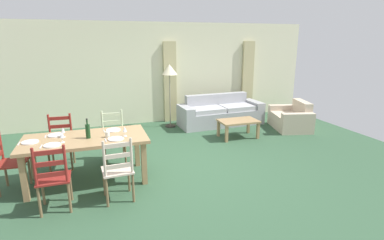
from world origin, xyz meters
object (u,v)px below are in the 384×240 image
wine_glass_near_right (125,130)px  coffee_cup_primary (107,135)px  dining_chair_head_west (8,161)px  coffee_table (238,123)px  armchair_upholstered (292,119)px  dining_chair_near_left (53,178)px  wine_bottle (88,131)px  couch (220,114)px  dining_chair_far_right (114,137)px  dining_chair_near_right (118,170)px  dining_table (86,143)px  wine_glass_near_left (62,135)px  wine_glass_far_left (63,131)px  dining_chair_far_left (61,142)px  standing_lamp (169,73)px

wine_glass_near_right → coffee_cup_primary: wine_glass_near_right is taller
dining_chair_head_west → wine_glass_near_right: dining_chair_head_west is taller
coffee_table → armchair_upholstered: bearing=7.9°
dining_chair_head_west → coffee_cup_primary: size_ratio=10.67×
dining_chair_near_left → coffee_cup_primary: dining_chair_near_left is taller
wine_bottle → couch: bearing=37.1°
dining_chair_far_right → coffee_cup_primary: (-0.14, -0.86, 0.32)m
coffee_cup_primary → dining_chair_far_right: bearing=80.9°
dining_chair_far_right → coffee_table: bearing=10.3°
wine_bottle → wine_glass_near_right: 0.56m
dining_chair_near_right → couch: size_ratio=0.41×
coffee_cup_primary → coffee_table: coffee_cup_primary is taller
dining_table → coffee_table: dining_table is taller
dining_chair_far_right → wine_glass_near_left: dining_chair_far_right is taller
wine_bottle → dining_chair_near_left: bearing=-122.2°
dining_chair_near_left → wine_glass_near_left: bearing=81.3°
dining_chair_near_left → wine_glass_far_left: dining_chair_near_left is taller
wine_glass_near_left → wine_glass_far_left: same height
coffee_table → wine_glass_far_left: bearing=-162.4°
dining_chair_near_right → coffee_table: size_ratio=1.07×
wine_glass_near_left → couch: bearing=35.3°
dining_chair_near_right → dining_chair_far_right: (0.06, 1.55, 0.00)m
dining_chair_near_left → dining_chair_head_west: bearing=130.5°
armchair_upholstered → couch: bearing=148.8°
wine_glass_near_right → wine_glass_near_left: bearing=-179.4°
dining_chair_head_west → dining_chair_far_left: bearing=47.1°
wine_glass_near_right → standing_lamp: size_ratio=0.10×
wine_glass_far_left → coffee_table: (3.68, 1.16, -0.51)m
armchair_upholstered → wine_glass_near_right: bearing=-159.6°
dining_chair_near_left → coffee_table: 4.30m
dining_chair_far_right → wine_bottle: wine_bottle is taller
dining_table → dining_chair_near_right: dining_chair_near_right is taller
wine_glass_near_left → couch: size_ratio=0.07×
armchair_upholstered → dining_chair_far_left: bearing=-172.2°
couch → coffee_table: 1.22m
coffee_cup_primary → coffee_table: size_ratio=0.10×
dining_chair_far_right → dining_table: bearing=-121.9°
wine_glass_near_left → wine_glass_near_right: bearing=0.6°
dining_chair_near_right → armchair_upholstered: size_ratio=0.73×
wine_glass_near_right → couch: bearing=43.1°
dining_chair_near_left → wine_glass_near_right: (1.02, 0.65, 0.38)m
wine_bottle → wine_glass_near_left: size_ratio=1.96×
dining_table → wine_glass_near_left: bearing=-155.8°
dining_chair_far_left → dining_chair_far_right: (0.92, -0.00, 0.00)m
armchair_upholstered → dining_chair_far_right: bearing=-170.6°
dining_chair_near_left → standing_lamp: bearing=54.4°
dining_chair_far_left → wine_bottle: wine_bottle is taller
couch → dining_chair_head_west: bearing=-151.5°
wine_bottle → armchair_upholstered: wine_bottle is taller
dining_chair_far_right → dining_chair_head_west: same height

